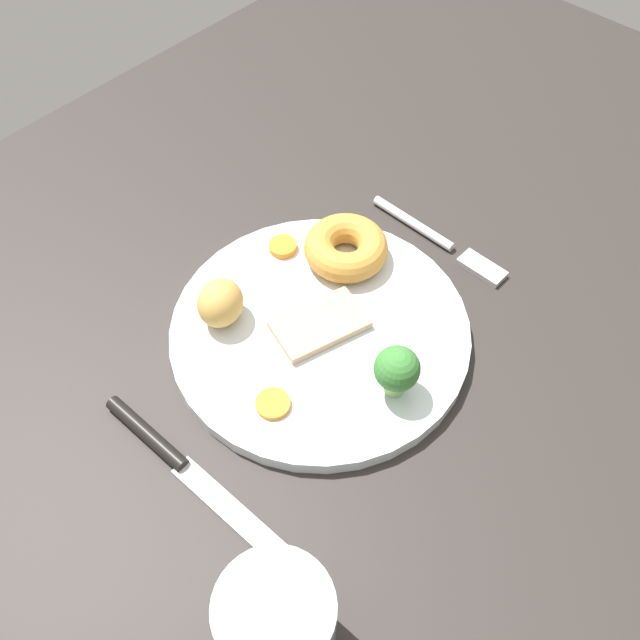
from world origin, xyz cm
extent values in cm
cube|color=#2B2623|center=(0.00, 0.00, 1.80)|extent=(120.00, 84.00, 3.60)
cylinder|color=white|center=(2.77, 1.63, 4.30)|extent=(25.71, 25.71, 1.40)
cube|color=tan|center=(2.81, 1.63, 5.40)|extent=(8.78, 6.70, 0.80)
torus|color=#C68938|center=(-4.62, -1.97, 6.38)|extent=(7.67, 7.67, 2.77)
ellipsoid|color=tan|center=(7.68, -5.23, 7.05)|extent=(5.47, 5.17, 4.09)
cylinder|color=orange|center=(-1.51, -7.00, 5.33)|extent=(2.61, 2.61, 0.66)
cylinder|color=orange|center=(10.90, 4.07, 5.24)|extent=(2.79, 2.79, 0.48)
cylinder|color=#8CB766|center=(3.30, 10.15, 5.88)|extent=(1.68, 1.68, 1.77)
sphere|color=#387A33|center=(3.30, 10.15, 8.05)|extent=(3.66, 3.66, 3.66)
cylinder|color=silver|center=(-13.17, -0.66, 4.05)|extent=(1.03, 9.51, 0.90)
cube|color=silver|center=(-13.06, 7.59, 3.90)|extent=(2.06, 4.53, 0.60)
cylinder|color=black|center=(19.06, -1.80, 4.20)|extent=(1.41, 8.53, 1.20)
cube|color=silver|center=(18.83, 7.20, 3.80)|extent=(1.96, 10.54, 0.40)
cylinder|color=silver|center=(22.77, 16.52, 8.17)|extent=(7.12, 7.12, 9.13)
camera|label=1|loc=(28.58, 25.36, 53.25)|focal=39.24mm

